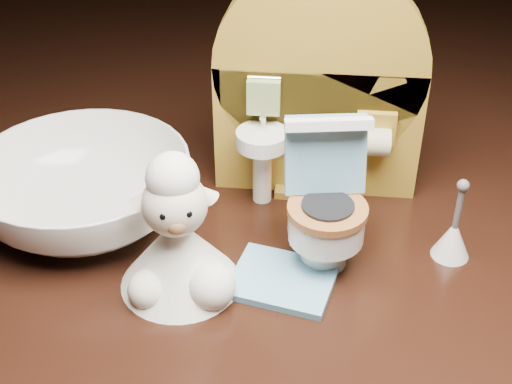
# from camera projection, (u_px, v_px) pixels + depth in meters

# --- Properties ---
(backdrop_panel) EXTENTS (0.13, 0.05, 0.15)m
(backdrop_panel) POSITION_uv_depth(u_px,v_px,m) (317.00, 98.00, 0.44)
(backdrop_panel) COLOR olive
(backdrop_panel) RESTS_ON ground
(toy_toilet) EXTENTS (0.05, 0.06, 0.09)m
(toy_toilet) POSITION_uv_depth(u_px,v_px,m) (324.00, 208.00, 0.40)
(toy_toilet) COLOR white
(toy_toilet) RESTS_ON ground
(bath_mat) EXTENTS (0.06, 0.06, 0.00)m
(bath_mat) POSITION_uv_depth(u_px,v_px,m) (283.00, 280.00, 0.40)
(bath_mat) COLOR #6BA7C6
(bath_mat) RESTS_ON ground
(toilet_brush) EXTENTS (0.02, 0.02, 0.05)m
(toilet_brush) POSITION_uv_depth(u_px,v_px,m) (453.00, 236.00, 0.41)
(toilet_brush) COLOR white
(toilet_brush) RESTS_ON ground
(plush_lamb) EXTENTS (0.07, 0.07, 0.09)m
(plush_lamb) POSITION_uv_depth(u_px,v_px,m) (178.00, 243.00, 0.38)
(plush_lamb) COLOR white
(plush_lamb) RESTS_ON ground
(ceramic_bowl) EXTENTS (0.17, 0.17, 0.04)m
(ceramic_bowl) POSITION_uv_depth(u_px,v_px,m) (84.00, 189.00, 0.44)
(ceramic_bowl) COLOR white
(ceramic_bowl) RESTS_ON ground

